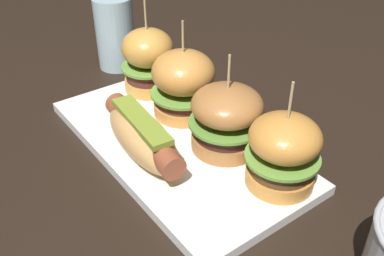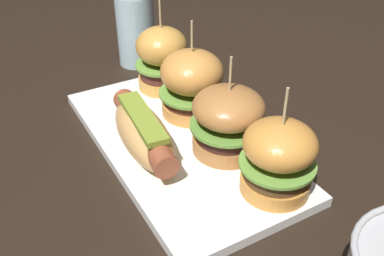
# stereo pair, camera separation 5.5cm
# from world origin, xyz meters

# --- Properties ---
(ground_plane) EXTENTS (3.00, 3.00, 0.00)m
(ground_plane) POSITION_xyz_m (0.00, 0.00, 0.00)
(ground_plane) COLOR black
(platter_main) EXTENTS (0.39, 0.20, 0.01)m
(platter_main) POSITION_xyz_m (0.00, 0.00, 0.01)
(platter_main) COLOR white
(platter_main) RESTS_ON ground
(hot_dog) EXTENTS (0.18, 0.08, 0.05)m
(hot_dog) POSITION_xyz_m (-0.00, -0.05, 0.04)
(hot_dog) COLOR tan
(hot_dog) RESTS_ON platter_main
(slider_far_left) EXTENTS (0.09, 0.09, 0.15)m
(slider_far_left) POSITION_xyz_m (-0.14, 0.05, 0.07)
(slider_far_left) COLOR gold
(slider_far_left) RESTS_ON platter_main
(slider_center_left) EXTENTS (0.10, 0.10, 0.14)m
(slider_center_left) POSITION_xyz_m (-0.05, 0.05, 0.06)
(slider_center_left) COLOR #D88E40
(slider_center_left) RESTS_ON platter_main
(slider_center_right) EXTENTS (0.10, 0.10, 0.14)m
(slider_center_right) POSITION_xyz_m (0.05, 0.04, 0.06)
(slider_center_right) COLOR #B07039
(slider_center_right) RESTS_ON platter_main
(slider_far_right) EXTENTS (0.09, 0.09, 0.14)m
(slider_far_right) POSITION_xyz_m (0.15, 0.05, 0.06)
(slider_far_right) COLOR gold
(slider_far_right) RESTS_ON platter_main
(water_glass) EXTENTS (0.07, 0.07, 0.13)m
(water_glass) POSITION_xyz_m (-0.28, 0.06, 0.07)
(water_glass) COLOR silver
(water_glass) RESTS_ON ground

